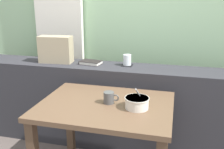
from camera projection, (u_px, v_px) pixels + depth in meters
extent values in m
cube|color=#9EC699|center=(129.00, 1.00, 2.75)|extent=(4.80, 0.08, 2.80)
cube|color=silver|center=(59.00, 15.00, 2.89)|extent=(0.56, 0.06, 2.50)
cube|color=#2D2D33|center=(117.00, 106.00, 2.53)|extent=(2.80, 0.36, 0.82)
cube|color=brown|center=(70.00, 124.00, 2.34)|extent=(0.06, 0.06, 0.68)
cube|color=brown|center=(165.00, 136.00, 2.14)|extent=(0.06, 0.06, 0.68)
cube|color=brown|center=(106.00, 106.00, 1.85)|extent=(0.95, 0.72, 0.03)
cube|color=black|center=(127.00, 65.00, 2.43)|extent=(0.10, 0.10, 0.00)
cylinder|color=white|center=(127.00, 60.00, 2.42)|extent=(0.08, 0.08, 0.10)
cylinder|color=orange|center=(127.00, 62.00, 2.43)|extent=(0.07, 0.07, 0.06)
cube|color=black|center=(91.00, 64.00, 2.49)|extent=(0.21, 0.16, 0.00)
cube|color=silver|center=(91.00, 63.00, 2.48)|extent=(0.20, 0.15, 0.03)
cube|color=black|center=(91.00, 61.00, 2.48)|extent=(0.21, 0.16, 0.00)
cube|color=black|center=(82.00, 62.00, 2.52)|extent=(0.02, 0.13, 0.03)
cube|color=tan|center=(56.00, 49.00, 2.52)|extent=(0.33, 0.16, 0.26)
cylinder|color=silver|center=(137.00, 103.00, 1.76)|extent=(0.16, 0.16, 0.08)
cylinder|color=silver|center=(137.00, 98.00, 1.75)|extent=(0.17, 0.17, 0.01)
cylinder|color=tan|center=(137.00, 104.00, 1.76)|extent=(0.14, 0.14, 0.05)
cylinder|color=silver|center=(139.00, 95.00, 1.76)|extent=(0.04, 0.12, 0.13)
ellipsoid|color=silver|center=(139.00, 99.00, 1.80)|extent=(0.03, 0.05, 0.01)
cylinder|color=#4C4C4C|center=(109.00, 98.00, 1.84)|extent=(0.08, 0.08, 0.08)
torus|color=#4C4C4C|center=(116.00, 98.00, 1.83)|extent=(0.05, 0.01, 0.05)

